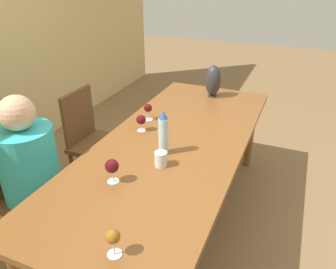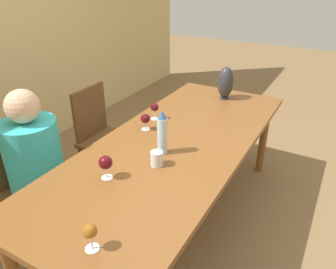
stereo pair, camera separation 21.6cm
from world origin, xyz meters
name	(u,v)px [view 1 (the left image)]	position (x,y,z in m)	size (l,w,h in m)	color
ground_plane	(172,224)	(0.00, 0.00, 0.00)	(14.00, 14.00, 0.00)	olive
dining_table	(173,150)	(0.00, 0.00, 0.68)	(2.42, 0.96, 0.75)	brown
water_bottle	(164,133)	(-0.16, 0.00, 0.90)	(0.07, 0.07, 0.30)	silver
water_tumbler	(161,159)	(-0.31, -0.05, 0.80)	(0.08, 0.08, 0.09)	silver
vase	(213,81)	(0.96, -0.01, 0.90)	(0.14, 0.14, 0.30)	#2D2D33
wine_glass_0	(112,167)	(-0.56, 0.14, 0.85)	(0.08, 0.08, 0.14)	silver
wine_glass_1	(113,238)	(-1.02, -0.15, 0.85)	(0.07, 0.07, 0.13)	silver
wine_glass_2	(148,109)	(0.26, 0.32, 0.85)	(0.07, 0.07, 0.13)	silver
wine_glass_3	(141,120)	(0.07, 0.28, 0.84)	(0.07, 0.07, 0.12)	silver
chair_near	(27,188)	(-0.55, 0.86, 0.48)	(0.44, 0.44, 0.90)	brown
chair_far	(93,138)	(0.25, 0.86, 0.48)	(0.44, 0.44, 0.90)	brown
person_near	(33,174)	(-0.55, 0.78, 0.62)	(0.38, 0.38, 1.17)	#2D2D38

